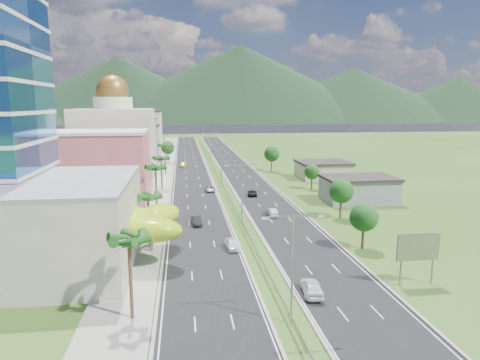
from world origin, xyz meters
name	(u,v)px	position (x,y,z in m)	size (l,w,h in m)	color
ground	(251,243)	(0.00, 0.00, 0.00)	(500.00, 500.00, 0.00)	#2D5119
road_left	(190,164)	(-7.50, 90.00, 0.02)	(11.00, 260.00, 0.04)	black
road_right	(232,163)	(7.50, 90.00, 0.02)	(11.00, 260.00, 0.04)	black
sidewalk_left	(163,165)	(-17.00, 90.00, 0.06)	(7.00, 260.00, 0.12)	gray
median_guardrail	(215,170)	(0.00, 71.99, 0.62)	(0.10, 216.06, 0.76)	gray
streetlight_median_a	(292,257)	(0.00, -25.00, 6.75)	(6.04, 0.25, 11.00)	gray
streetlight_median_b	(242,188)	(0.00, 10.00, 6.75)	(6.04, 0.25, 11.00)	gray
streetlight_median_c	(221,159)	(0.00, 50.00, 6.75)	(6.04, 0.25, 11.00)	gray
streetlight_median_d	(210,144)	(0.00, 95.00, 6.75)	(6.04, 0.25, 11.00)	gray
streetlight_median_e	(204,135)	(0.00, 140.00, 6.75)	(6.04, 0.25, 11.00)	gray
mall_podium	(14,227)	(-32.00, -6.00, 5.50)	(30.00, 24.00, 11.00)	#A39B86
lime_canopy	(112,223)	(-20.00, -4.00, 4.99)	(18.00, 15.00, 7.40)	#8FB912
pink_shophouse	(100,168)	(-28.00, 32.00, 7.50)	(20.00, 15.00, 15.00)	#D05558
domed_building	(115,141)	(-28.00, 55.00, 11.35)	(20.00, 20.00, 28.70)	beige
midrise_grey	(130,145)	(-27.00, 80.00, 8.00)	(16.00, 15.00, 16.00)	slate
midrise_beige	(137,144)	(-27.00, 102.00, 6.50)	(16.00, 15.00, 13.00)	#A39B86
midrise_white	(143,133)	(-27.00, 125.00, 9.00)	(16.00, 15.00, 18.00)	silver
billboard	(418,249)	(17.00, -18.00, 4.42)	(5.20, 0.35, 6.20)	gray
shed_near	(358,190)	(28.00, 25.00, 2.50)	(15.00, 10.00, 5.00)	slate
shed_far	(323,171)	(30.00, 55.00, 2.20)	(14.00, 12.00, 4.40)	#A39B86
palm_tree_a	(129,242)	(-15.50, -22.00, 8.02)	(3.60, 3.60, 9.10)	#47301C
palm_tree_b	(148,198)	(-15.50, 2.00, 7.06)	(3.60, 3.60, 8.10)	#47301C
palm_tree_c	(156,169)	(-15.50, 22.00, 8.50)	(3.60, 3.60, 9.60)	#47301C
palm_tree_d	(161,159)	(-15.50, 45.00, 7.54)	(3.60, 3.60, 8.60)	#47301C
palm_tree_e	(165,147)	(-15.50, 70.00, 8.31)	(3.60, 3.60, 9.40)	#47301C
leafy_tree_lfar	(168,148)	(-15.50, 95.00, 5.58)	(4.90, 4.90, 8.05)	#47301C
leafy_tree_ra	(364,217)	(16.00, -5.00, 4.78)	(4.20, 4.20, 6.90)	#47301C
leafy_tree_rb	(341,191)	(19.00, 12.00, 5.18)	(4.55, 4.55, 7.47)	#47301C
leafy_tree_rc	(312,172)	(22.00, 40.00, 4.37)	(3.85, 3.85, 6.33)	#47301C
leafy_tree_rd	(272,154)	(18.00, 70.00, 5.58)	(4.90, 4.90, 8.05)	#47301C
mountain_ridge	(241,122)	(60.00, 450.00, 0.00)	(860.00, 140.00, 90.00)	black
car_white_near_left	(232,244)	(-3.20, -2.68, 0.78)	(1.75, 4.35, 1.48)	white
car_dark_left	(197,221)	(-7.98, 11.00, 0.77)	(1.55, 4.45, 1.47)	black
car_silver_mid_left	(210,189)	(-3.63, 40.21, 0.69)	(2.17, 4.71, 1.31)	#95969B
car_yellow_far_left	(183,165)	(-10.16, 83.25, 0.77)	(2.04, 5.01, 1.45)	#D0CC18
car_white_near_right	(312,287)	(3.86, -19.11, 0.92)	(2.08, 5.16, 1.76)	white
car_silver_right	(272,212)	(6.52, 15.37, 0.77)	(1.55, 4.46, 1.47)	#A9ABB1
car_dark_far_right	(252,193)	(5.84, 34.00, 0.68)	(2.11, 4.58, 1.27)	black
motorcycle	(172,226)	(-12.30, 8.61, 0.68)	(0.61, 2.00, 1.28)	black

